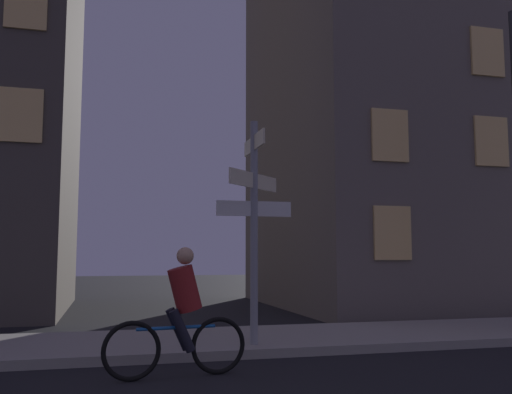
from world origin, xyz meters
name	(u,v)px	position (x,y,z in m)	size (l,w,h in m)	color
sidewalk_kerb	(162,344)	(0.00, 7.24, 0.07)	(40.00, 2.68, 0.14)	gray
signpost	(254,212)	(1.32, 6.36, 2.19)	(1.21, 1.18, 3.50)	gray
cyclist	(181,316)	(0.01, 4.97, 0.75)	(1.81, 0.37, 1.61)	black
building_right_block	(400,80)	(7.88, 13.26, 7.02)	(8.01, 8.35, 14.04)	#6B6056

